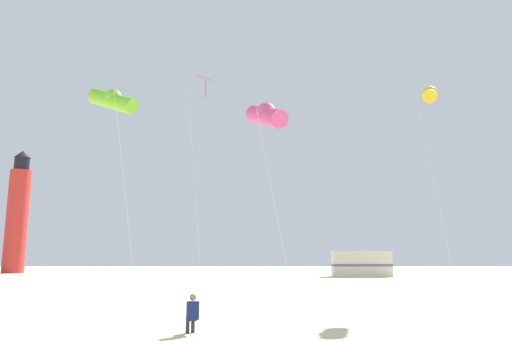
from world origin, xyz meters
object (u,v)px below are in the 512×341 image
at_px(kite_tube_lime, 113,100).
at_px(lighthouse_distant, 17,215).
at_px(kite_tube_gold, 430,95).
at_px(kite_flyer_standing, 192,313).
at_px(kite_tube_rainbow, 266,115).
at_px(kite_diamond_magenta, 205,89).
at_px(rv_van_cream, 361,264).

relative_size(kite_tube_lime, lighthouse_distant, 0.58).
relative_size(kite_tube_lime, kite_tube_gold, 0.85).
distance_m(kite_flyer_standing, kite_tube_rainbow, 7.91).
distance_m(kite_tube_gold, lighthouse_distant, 58.76).
height_order(kite_diamond_magenta, lighthouse_distant, lighthouse_distant).
bearing_deg(kite_diamond_magenta, kite_tube_gold, -16.41).
relative_size(kite_diamond_magenta, kite_tube_rainbow, 1.60).
distance_m(kite_tube_lime, kite_tube_rainbow, 7.20).
relative_size(kite_flyer_standing, kite_tube_gold, 0.10).
bearing_deg(kite_tube_rainbow, kite_flyer_standing, -127.20).
bearing_deg(lighthouse_distant, kite_tube_gold, -44.69).
distance_m(kite_tube_lime, rv_van_cream, 39.15).
xyz_separation_m(kite_flyer_standing, rv_van_cream, (13.84, 39.28, 0.78)).
xyz_separation_m(kite_flyer_standing, kite_tube_lime, (-4.34, 5.44, 8.35)).
relative_size(kite_flyer_standing, kite_diamond_magenta, 0.09).
relative_size(kite_tube_lime, rv_van_cream, 1.48).
distance_m(kite_flyer_standing, rv_van_cream, 41.65).
bearing_deg(kite_tube_gold, kite_tube_lime, -165.03).
xyz_separation_m(kite_flyer_standing, kite_tube_gold, (11.21, 9.60, 10.07)).
height_order(lighthouse_distant, rv_van_cream, lighthouse_distant).
xyz_separation_m(kite_tube_gold, rv_van_cream, (2.63, 29.68, -9.29)).
bearing_deg(kite_tube_lime, lighthouse_distant, 119.95).
distance_m(kite_tube_lime, lighthouse_distant, 52.45).
relative_size(kite_tube_lime, kite_tube_rainbow, 1.17).
relative_size(kite_tube_lime, kite_diamond_magenta, 0.73).
distance_m(kite_diamond_magenta, lighthouse_distant, 47.93).
bearing_deg(kite_tube_gold, kite_tube_rainbow, -143.55).
height_order(kite_flyer_standing, kite_tube_gold, kite_tube_gold).
bearing_deg(kite_tube_lime, kite_diamond_magenta, 67.92).
bearing_deg(kite_tube_rainbow, kite_diamond_magenta, 108.68).
xyz_separation_m(kite_tube_lime, lighthouse_distant, (-26.18, 45.44, -1.12)).
bearing_deg(kite_diamond_magenta, kite_flyer_standing, -84.93).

